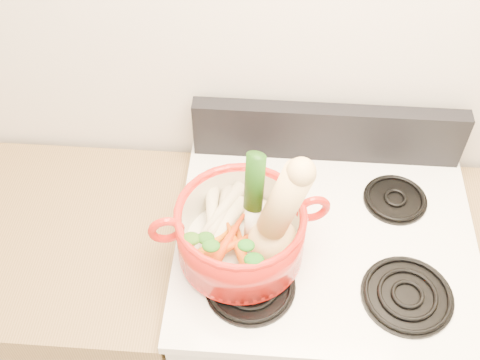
# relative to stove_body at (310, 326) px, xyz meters

# --- Properties ---
(wall_back) EXTENTS (3.50, 0.02, 2.60)m
(wall_back) POSITION_rel_stove_body_xyz_m (0.00, 0.35, 0.84)
(wall_back) COLOR beige
(wall_back) RESTS_ON floor
(stove_body) EXTENTS (0.76, 0.65, 0.92)m
(stove_body) POSITION_rel_stove_body_xyz_m (0.00, 0.00, 0.00)
(stove_body) COLOR silver
(stove_body) RESTS_ON floor
(cooktop) EXTENTS (0.78, 0.67, 0.03)m
(cooktop) POSITION_rel_stove_body_xyz_m (0.00, 0.00, 0.47)
(cooktop) COLOR white
(cooktop) RESTS_ON stove_body
(control_backsplash) EXTENTS (0.76, 0.05, 0.18)m
(control_backsplash) POSITION_rel_stove_body_xyz_m (0.00, 0.30, 0.58)
(control_backsplash) COLOR black
(control_backsplash) RESTS_ON cooktop
(burner_front_left) EXTENTS (0.22, 0.22, 0.02)m
(burner_front_left) POSITION_rel_stove_body_xyz_m (-0.19, -0.16, 0.50)
(burner_front_left) COLOR black
(burner_front_left) RESTS_ON cooktop
(burner_front_right) EXTENTS (0.22, 0.22, 0.02)m
(burner_front_right) POSITION_rel_stove_body_xyz_m (0.19, -0.16, 0.50)
(burner_front_right) COLOR black
(burner_front_right) RESTS_ON cooktop
(burner_back_left) EXTENTS (0.17, 0.17, 0.02)m
(burner_back_left) POSITION_rel_stove_body_xyz_m (-0.19, 0.14, 0.50)
(burner_back_left) COLOR black
(burner_back_left) RESTS_ON cooktop
(burner_back_right) EXTENTS (0.17, 0.17, 0.02)m
(burner_back_right) POSITION_rel_stove_body_xyz_m (0.19, 0.14, 0.50)
(burner_back_right) COLOR black
(burner_back_right) RESTS_ON cooktop
(dutch_oven) EXTENTS (0.38, 0.38, 0.15)m
(dutch_oven) POSITION_rel_stove_body_xyz_m (-0.22, -0.07, 0.59)
(dutch_oven) COLOR red
(dutch_oven) RESTS_ON burner_front_left
(pot_handle_left) EXTENTS (0.09, 0.04, 0.09)m
(pot_handle_left) POSITION_rel_stove_body_xyz_m (-0.39, -0.11, 0.64)
(pot_handle_left) COLOR red
(pot_handle_left) RESTS_ON dutch_oven
(pot_handle_right) EXTENTS (0.09, 0.04, 0.09)m
(pot_handle_right) POSITION_rel_stove_body_xyz_m (-0.05, -0.02, 0.64)
(pot_handle_right) COLOR red
(pot_handle_right) RESTS_ON dutch_oven
(squash) EXTENTS (0.23, 0.17, 0.33)m
(squash) POSITION_rel_stove_body_xyz_m (-0.14, -0.09, 0.69)
(squash) COLOR #DEB372
(squash) RESTS_ON dutch_oven
(leek) EXTENTS (0.07, 0.09, 0.30)m
(leek) POSITION_rel_stove_body_xyz_m (-0.19, -0.05, 0.69)
(leek) COLOR white
(leek) RESTS_ON dutch_oven
(ginger) EXTENTS (0.10, 0.09, 0.04)m
(ginger) POSITION_rel_stove_body_xyz_m (-0.19, 0.02, 0.56)
(ginger) COLOR tan
(ginger) RESTS_ON dutch_oven
(parsnip_0) EXTENTS (0.15, 0.21, 0.06)m
(parsnip_0) POSITION_rel_stove_body_xyz_m (-0.26, -0.02, 0.56)
(parsnip_0) COLOR beige
(parsnip_0) RESTS_ON dutch_oven
(parsnip_1) EXTENTS (0.14, 0.23, 0.07)m
(parsnip_1) POSITION_rel_stove_body_xyz_m (-0.27, -0.07, 0.57)
(parsnip_1) COLOR #F1EAC4
(parsnip_1) RESTS_ON dutch_oven
(parsnip_2) EXTENTS (0.07, 0.20, 0.06)m
(parsnip_2) POSITION_rel_stove_body_xyz_m (-0.27, -0.01, 0.58)
(parsnip_2) COLOR beige
(parsnip_2) RESTS_ON dutch_oven
(parsnip_3) EXTENTS (0.10, 0.18, 0.05)m
(parsnip_3) POSITION_rel_stove_body_xyz_m (-0.29, -0.06, 0.58)
(parsnip_3) COLOR beige
(parsnip_3) RESTS_ON dutch_oven
(parsnip_4) EXTENTS (0.06, 0.23, 0.07)m
(parsnip_4) POSITION_rel_stove_body_xyz_m (-0.30, -0.01, 0.59)
(parsnip_4) COLOR beige
(parsnip_4) RESTS_ON dutch_oven
(parsnip_5) EXTENTS (0.14, 0.20, 0.06)m
(parsnip_5) POSITION_rel_stove_body_xyz_m (-0.28, -0.02, 0.59)
(parsnip_5) COLOR beige
(parsnip_5) RESTS_ON dutch_oven
(carrot_0) EXTENTS (0.07, 0.16, 0.04)m
(carrot_0) POSITION_rel_stove_body_xyz_m (-0.22, -0.08, 0.55)
(carrot_0) COLOR #DD530B
(carrot_0) RESTS_ON dutch_oven
(carrot_1) EXTENTS (0.13, 0.14, 0.05)m
(carrot_1) POSITION_rel_stove_body_xyz_m (-0.29, -0.10, 0.57)
(carrot_1) COLOR #D2610A
(carrot_1) RESTS_ON dutch_oven
(carrot_2) EXTENTS (0.11, 0.19, 0.05)m
(carrot_2) POSITION_rel_stove_body_xyz_m (-0.22, -0.13, 0.57)
(carrot_2) COLOR #C55C09
(carrot_2) RESTS_ON dutch_oven
(carrot_3) EXTENTS (0.13, 0.11, 0.04)m
(carrot_3) POSITION_rel_stove_body_xyz_m (-0.24, -0.10, 0.58)
(carrot_3) COLOR #BE3609
(carrot_3) RESTS_ON dutch_oven
(carrot_4) EXTENTS (0.09, 0.16, 0.05)m
(carrot_4) POSITION_rel_stove_body_xyz_m (-0.25, -0.09, 0.58)
(carrot_4) COLOR #BE3909
(carrot_4) RESTS_ON dutch_oven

